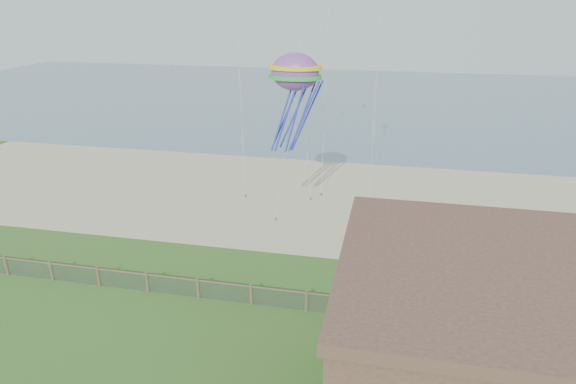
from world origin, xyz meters
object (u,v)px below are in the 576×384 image
Objects in this scene: picnic_table at (371,325)px; octopus_kite at (295,100)px; chainlink_fence at (251,296)px; motel at (562,375)px.

octopus_kite reaches higher than picnic_table.
chainlink_fence is 2.41× the size of motel.
chainlink_fence is 6.47m from picnic_table.
octopus_kite is (-12.27, 14.97, 6.03)m from motel.
chainlink_fence is 5.47× the size of octopus_kite.
chainlink_fence is at bearing -169.36° from picnic_table.
picnic_table is (6.39, -1.00, -0.21)m from chainlink_fence.
chainlink_fence is 22.70× the size of picnic_table.
motel is (13.00, -7.00, 2.95)m from chainlink_fence.
octopus_kite is at bearing 84.75° from chainlink_fence.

